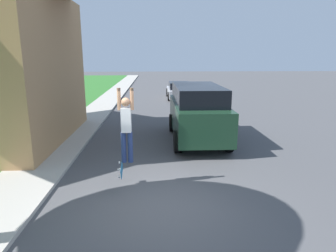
% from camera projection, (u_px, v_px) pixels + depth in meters
% --- Properties ---
extents(ground_plane, '(120.00, 120.00, 0.00)m').
position_uv_depth(ground_plane, '(159.00, 205.00, 6.87)').
color(ground_plane, '#49494C').
extents(sidewalk, '(1.80, 80.00, 0.10)m').
position_uv_depth(sidewalk, '(71.00, 136.00, 12.52)').
color(sidewalk, '#ADA89E').
rests_on(sidewalk, ground_plane).
extents(suv_parked, '(2.08, 4.88, 2.21)m').
position_uv_depth(suv_parked, '(197.00, 111.00, 11.92)').
color(suv_parked, '#193823').
rests_on(suv_parked, ground_plane).
extents(car_down_street, '(1.94, 4.41, 1.31)m').
position_uv_depth(car_down_street, '(179.00, 91.00, 23.92)').
color(car_down_street, '#B7B7BC').
rests_on(car_down_street, ground_plane).
extents(skateboarder, '(0.41, 0.22, 1.93)m').
position_uv_depth(skateboarder, '(126.00, 125.00, 7.56)').
color(skateboarder, navy).
rests_on(skateboarder, ground_plane).
extents(skateboard, '(0.14, 0.83, 0.24)m').
position_uv_depth(skateboard, '(121.00, 169.00, 7.57)').
color(skateboard, '#236B99').
rests_on(skateboard, ground_plane).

